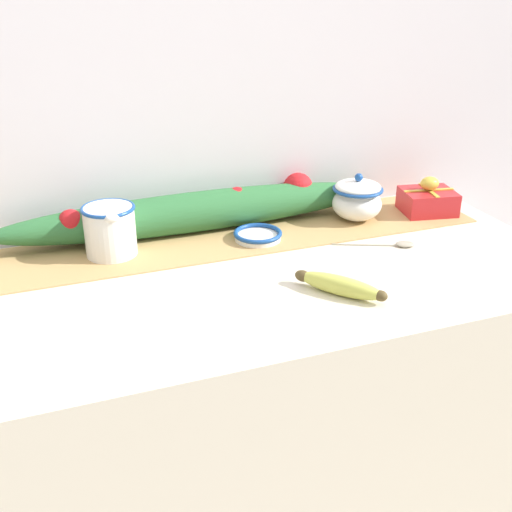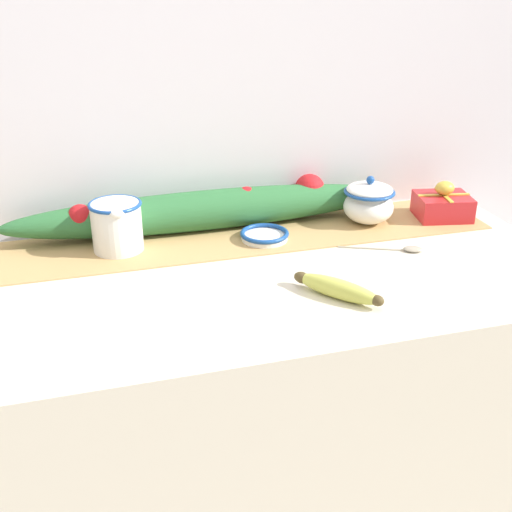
# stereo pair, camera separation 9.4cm
# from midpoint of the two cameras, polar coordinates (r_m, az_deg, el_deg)

# --- Properties ---
(countertop) EXTENTS (1.46, 0.64, 0.88)m
(countertop) POSITION_cam_midpoint_polar(r_m,az_deg,el_deg) (1.57, -3.68, -16.50)
(countertop) COLOR beige
(countertop) RESTS_ON ground_plane
(back_wall) EXTENTS (2.26, 0.04, 2.40)m
(back_wall) POSITION_cam_midpoint_polar(r_m,az_deg,el_deg) (1.54, -8.31, 14.18)
(back_wall) COLOR silver
(back_wall) RESTS_ON ground_plane
(table_runner) EXTENTS (1.34, 0.23, 0.00)m
(table_runner) POSITION_cam_midpoint_polar(r_m,az_deg,el_deg) (1.49, -6.34, 1.29)
(table_runner) COLOR tan
(table_runner) RESTS_ON countertop
(cream_pitcher) EXTENTS (0.12, 0.14, 0.11)m
(cream_pitcher) POSITION_cam_midpoint_polar(r_m,az_deg,el_deg) (1.44, -14.70, 2.33)
(cream_pitcher) COLOR white
(cream_pitcher) RESTS_ON countertop
(sugar_bowl) EXTENTS (0.12, 0.12, 0.12)m
(sugar_bowl) POSITION_cam_midpoint_polar(r_m,az_deg,el_deg) (1.60, 7.33, 5.02)
(sugar_bowl) COLOR white
(sugar_bowl) RESTS_ON countertop
(small_dish) EXTENTS (0.11, 0.11, 0.02)m
(small_dish) POSITION_cam_midpoint_polar(r_m,az_deg,el_deg) (1.49, -1.65, 1.84)
(small_dish) COLOR white
(small_dish) RESTS_ON countertop
(banana) EXTENTS (0.14, 0.17, 0.04)m
(banana) POSITION_cam_midpoint_polar(r_m,az_deg,el_deg) (1.25, 5.33, -2.66)
(banana) COLOR #CCD156
(banana) RESTS_ON countertop
(spoon) EXTENTS (0.18, 0.09, 0.01)m
(spoon) POSITION_cam_midpoint_polar(r_m,az_deg,el_deg) (1.49, 10.90, 1.00)
(spoon) COLOR #A89E89
(spoon) RESTS_ON countertop
(gift_box) EXTENTS (0.15, 0.13, 0.09)m
(gift_box) POSITION_cam_midpoint_polar(r_m,az_deg,el_deg) (1.69, 13.50, 4.84)
(gift_box) COLOR red
(gift_box) RESTS_ON countertop
(poinsettia_garland) EXTENTS (0.95, 0.11, 0.11)m
(poinsettia_garland) POSITION_cam_midpoint_polar(r_m,az_deg,el_deg) (1.54, -6.82, 4.02)
(poinsettia_garland) COLOR #2D6B38
(poinsettia_garland) RESTS_ON countertop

